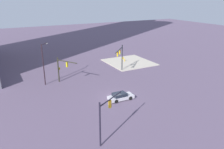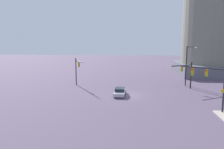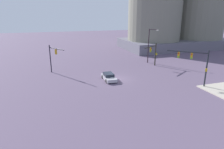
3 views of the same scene
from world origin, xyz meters
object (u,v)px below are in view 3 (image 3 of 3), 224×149
at_px(traffic_signal_opposite_side, 154,52).
at_px(traffic_signal_cross_street, 196,61).
at_px(traffic_signal_near_corner, 53,55).
at_px(streetlamp_curved_arm, 150,44).
at_px(sedan_car_approaching, 109,77).

bearing_deg(traffic_signal_opposite_side, traffic_signal_cross_street, 58.20).
xyz_separation_m(traffic_signal_near_corner, traffic_signal_cross_street, (21.46, -14.49, 0.41)).
height_order(traffic_signal_near_corner, streetlamp_curved_arm, streetlamp_curved_arm).
height_order(traffic_signal_near_corner, sedan_car_approaching, traffic_signal_near_corner).
bearing_deg(traffic_signal_opposite_side, streetlamp_curved_arm, -133.94).
bearing_deg(streetlamp_curved_arm, traffic_signal_opposite_side, -58.65).
distance_m(traffic_signal_opposite_side, traffic_signal_cross_street, 13.36).
height_order(traffic_signal_cross_street, streetlamp_curved_arm, streetlamp_curved_arm).
height_order(traffic_signal_cross_street, sedan_car_approaching, traffic_signal_cross_street).
height_order(traffic_signal_near_corner, traffic_signal_opposite_side, traffic_signal_near_corner).
distance_m(traffic_signal_near_corner, traffic_signal_opposite_side, 21.43).
bearing_deg(streetlamp_curved_arm, traffic_signal_cross_street, -48.91).
bearing_deg(traffic_signal_near_corner, streetlamp_curved_arm, 64.53).
relative_size(traffic_signal_opposite_side, streetlamp_curved_arm, 0.63).
xyz_separation_m(traffic_signal_opposite_side, streetlamp_curved_arm, (0.68, 3.24, 1.34)).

